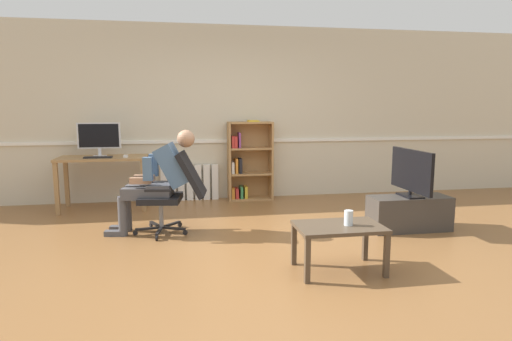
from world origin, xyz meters
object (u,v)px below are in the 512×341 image
at_px(imac_monitor, 99,137).
at_px(bookshelf, 247,162).
at_px(computer_mouse, 126,156).
at_px(drinking_glass, 349,218).
at_px(coffee_table, 339,231).
at_px(computer_desk, 103,165).
at_px(tv_screen, 411,172).
at_px(radiator, 190,183).
at_px(keyboard, 98,157).
at_px(tv_stand, 409,213).
at_px(office_chair, 175,189).
at_px(person_seated, 158,178).

distance_m(imac_monitor, bookshelf, 2.22).
distance_m(computer_mouse, drinking_glass, 3.52).
bearing_deg(coffee_table, imac_monitor, 130.85).
bearing_deg(drinking_glass, imac_monitor, 131.54).
distance_m(computer_desk, bookshelf, 2.14).
bearing_deg(tv_screen, bookshelf, 38.13).
relative_size(imac_monitor, drinking_glass, 4.39).
bearing_deg(tv_screen, radiator, 49.30).
height_order(keyboard, radiator, keyboard).
xyz_separation_m(computer_desk, radiator, (1.22, 0.39, -0.36)).
bearing_deg(radiator, tv_screen, -39.84).
relative_size(bookshelf, drinking_glass, 9.25).
distance_m(tv_stand, tv_screen, 0.50).
xyz_separation_m(computer_desk, office_chair, (1.01, -1.38, -0.12)).
bearing_deg(tv_screen, computer_desk, 64.44).
bearing_deg(computer_desk, computer_mouse, -19.95).
xyz_separation_m(bookshelf, coffee_table, (0.34, -3.12, -0.23)).
bearing_deg(computer_desk, bookshelf, 7.97).
bearing_deg(tv_stand, keyboard, 157.26).
bearing_deg(keyboard, imac_monitor, 93.16).
xyz_separation_m(imac_monitor, drinking_glass, (2.59, -2.92, -0.54)).
xyz_separation_m(tv_screen, drinking_glass, (-1.22, -1.11, -0.21)).
bearing_deg(bookshelf, computer_mouse, -166.89).
height_order(keyboard, tv_stand, keyboard).
height_order(office_chair, drinking_glass, office_chair).
bearing_deg(person_seated, office_chair, 90.00).
xyz_separation_m(computer_mouse, coffee_table, (2.13, -2.70, -0.41)).
relative_size(computer_mouse, coffee_table, 0.13).
bearing_deg(office_chair, bookshelf, 154.63).
bearing_deg(tv_screen, keyboard, 66.42).
height_order(bookshelf, tv_screen, bookshelf).
distance_m(keyboard, tv_stand, 4.15).
height_order(keyboard, tv_screen, tv_screen).
bearing_deg(keyboard, bookshelf, 11.45).
bearing_deg(coffee_table, keyboard, 132.93).
xyz_separation_m(office_chair, tv_screen, (2.75, -0.35, 0.18)).
relative_size(keyboard, tv_stand, 0.39).
distance_m(imac_monitor, person_seated, 1.72).
height_order(computer_mouse, office_chair, office_chair).
relative_size(keyboard, bookshelf, 0.30).
distance_m(computer_desk, tv_screen, 4.14).
distance_m(keyboard, tv_screen, 4.12).
distance_m(keyboard, computer_mouse, 0.37).
bearing_deg(person_seated, tv_screen, 90.75).
relative_size(radiator, tv_stand, 0.94).
height_order(person_seated, coffee_table, person_seated).
bearing_deg(imac_monitor, computer_mouse, -27.55).
distance_m(radiator, tv_screen, 3.34).
height_order(computer_mouse, coffee_table, computer_mouse).
bearing_deg(keyboard, radiator, 22.89).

